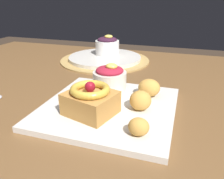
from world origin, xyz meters
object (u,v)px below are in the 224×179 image
object	(u,v)px
fritter_back	(149,88)
fritter_middle	(139,127)
fritter_front	(140,100)
back_plate	(105,58)
berry_ramekin	(110,79)
cake_slice	(91,100)
back_ramekin	(107,46)
front_plate	(109,107)

from	to	relation	value
fritter_back	fritter_middle	bearing A→B (deg)	-86.36
fritter_front	back_plate	bearing A→B (deg)	119.71
berry_ramekin	fritter_back	world-z (taller)	berry_ramekin
back_plate	cake_slice	bearing A→B (deg)	-73.91
fritter_middle	fritter_back	bearing A→B (deg)	93.64
cake_slice	fritter_middle	distance (m)	0.12
cake_slice	back_ramekin	xyz separation A→B (m)	(-0.12, 0.44, 0.01)
berry_ramekin	back_ramekin	size ratio (longest dim) A/B	0.90
fritter_front	back_ramekin	size ratio (longest dim) A/B	0.50
fritter_front	back_ramekin	bearing A→B (deg)	117.94
cake_slice	fritter_middle	world-z (taller)	cake_slice
fritter_front	back_plate	xyz separation A→B (m)	(-0.21, 0.37, -0.02)
fritter_front	back_plate	distance (m)	0.42
back_plate	back_ramekin	size ratio (longest dim) A/B	3.01
front_plate	cake_slice	bearing A→B (deg)	-116.75
fritter_middle	cake_slice	bearing A→B (deg)	157.06
berry_ramekin	back_ramekin	xyz separation A→B (m)	(-0.12, 0.32, 0.01)
berry_ramekin	back_plate	world-z (taller)	berry_ramekin
fritter_middle	berry_ramekin	bearing A→B (deg)	123.16
front_plate	back_ramekin	size ratio (longest dim) A/B	3.08
fritter_back	cake_slice	bearing A→B (deg)	-128.72
fritter_front	fritter_middle	world-z (taller)	fritter_front
cake_slice	fritter_front	world-z (taller)	cake_slice
fritter_middle	back_plate	distance (m)	0.51
fritter_middle	fritter_back	xyz separation A→B (m)	(-0.01, 0.16, 0.00)
berry_ramekin	fritter_back	xyz separation A→B (m)	(0.10, 0.00, -0.01)
front_plate	back_plate	world-z (taller)	back_plate
cake_slice	back_plate	distance (m)	0.43
cake_slice	fritter_back	world-z (taller)	cake_slice
berry_ramekin	fritter_middle	world-z (taller)	berry_ramekin
front_plate	fritter_middle	bearing A→B (deg)	-47.38
front_plate	fritter_back	size ratio (longest dim) A/B	5.44
cake_slice	fritter_back	distance (m)	0.15
berry_ramekin	back_plate	distance (m)	0.32
front_plate	berry_ramekin	distance (m)	0.08
fritter_front	back_plate	world-z (taller)	fritter_front
cake_slice	berry_ramekin	bearing A→B (deg)	89.91
cake_slice	fritter_front	bearing A→B (deg)	27.27
cake_slice	back_plate	bearing A→B (deg)	106.09
fritter_back	back_plate	size ratio (longest dim) A/B	0.19
fritter_back	front_plate	bearing A→B (deg)	-134.58
berry_ramekin	fritter_front	size ratio (longest dim) A/B	1.81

